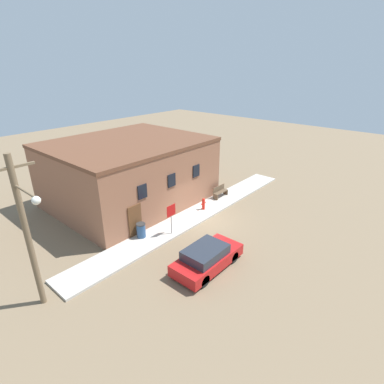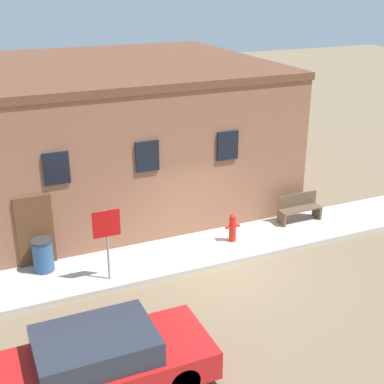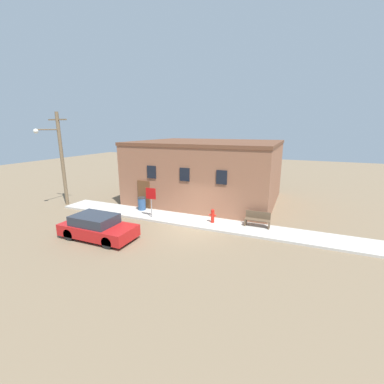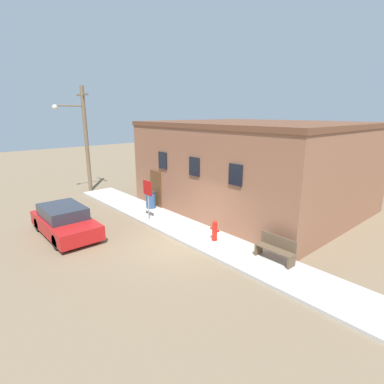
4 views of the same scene
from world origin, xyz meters
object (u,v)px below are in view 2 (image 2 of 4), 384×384
Objects in this scene: fire_hydrant at (233,227)px; bench at (299,208)px; stop_sign at (107,232)px; trash_bin at (43,255)px; parked_car at (104,361)px.

bench is (2.70, 0.44, -0.01)m from fire_hydrant.
bench reaches higher than fire_hydrant.
fire_hydrant is 4.21m from stop_sign.
trash_bin reaches higher than bench.
bench is at bearing 9.16° from stop_sign.
stop_sign is at bearing -170.84° from fire_hydrant.
trash_bin is at bearing 174.80° from fire_hydrant.
trash_bin is (-8.27, 0.07, 0.03)m from bench.
bench is 9.24m from parked_car.
fire_hydrant is 2.73m from bench.
trash_bin is (-1.53, 1.16, -0.94)m from stop_sign.
fire_hydrant is 0.97× the size of trash_bin.
trash_bin is at bearing 94.64° from parked_car.
bench is at bearing -0.50° from trash_bin.
stop_sign is at bearing 73.22° from parked_car.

